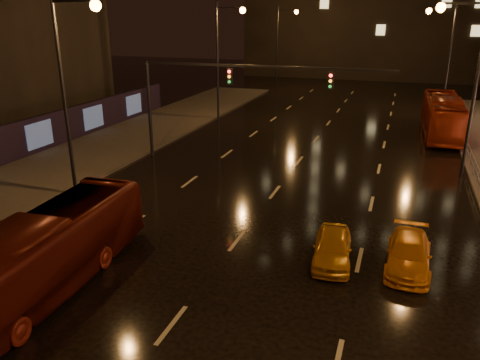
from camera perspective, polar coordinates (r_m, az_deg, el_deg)
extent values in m
plane|color=black|center=(28.66, 6.36, 1.23)|extent=(140.00, 140.00, 0.00)
cube|color=#38332D|center=(30.34, -21.72, 1.11)|extent=(7.00, 70.00, 0.15)
cylinder|color=black|center=(31.32, -10.97, 8.42)|extent=(0.22, 0.22, 6.20)
cube|color=black|center=(27.88, 2.71, 13.66)|extent=(15.20, 0.14, 0.14)
cube|color=black|center=(28.59, -1.25, 12.51)|extent=(0.32, 0.18, 0.95)
cube|color=black|center=(27.10, 11.00, 11.78)|extent=(0.32, 0.18, 0.95)
sphere|color=#FF1E19|center=(28.44, -1.34, 13.08)|extent=(0.18, 0.18, 0.18)
cylinder|color=#99999E|center=(51.44, 24.00, 8.55)|extent=(0.04, 0.04, 1.00)
imported|color=#5D160D|center=(17.07, -22.84, -8.41)|extent=(2.82, 9.88, 2.72)
imported|color=maroon|center=(39.91, 23.49, 7.18)|extent=(2.77, 10.97, 3.04)
imported|color=orange|center=(18.23, 11.20, -8.06)|extent=(1.74, 3.60, 1.18)
imported|color=orange|center=(18.59, 19.86, -8.47)|extent=(1.64, 3.87, 1.11)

